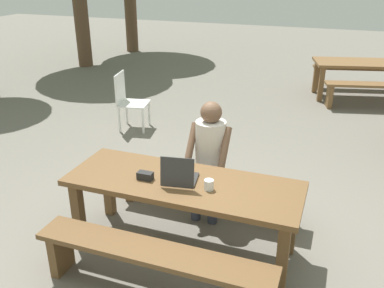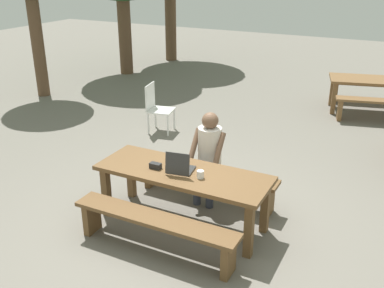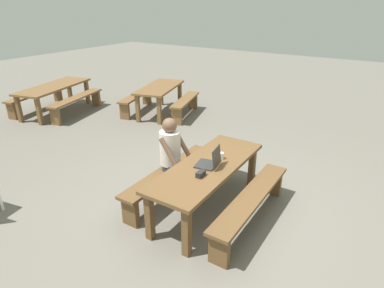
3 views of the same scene
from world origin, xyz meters
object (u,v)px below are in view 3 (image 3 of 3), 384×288
object	(u,v)px
small_pouch	(201,174)
picnic_table_mid	(160,91)
person_seated	(172,152)
picnic_table_rear	(54,89)
picnic_table_front	(208,171)
laptop	(210,162)
coffee_mug	(221,156)

from	to	relation	value
small_pouch	picnic_table_mid	size ratio (longest dim) A/B	0.07
person_seated	picnic_table_rear	size ratio (longest dim) A/B	0.55
picnic_table_front	laptop	bearing A→B (deg)	-110.21
picnic_table_front	picnic_table_mid	size ratio (longest dim) A/B	1.12
small_pouch	picnic_table_rear	size ratio (longest dim) A/B	0.06
laptop	coffee_mug	world-z (taller)	laptop
picnic_table_mid	picnic_table_rear	world-z (taller)	picnic_table_mid
small_pouch	picnic_table_front	bearing A→B (deg)	14.36
picnic_table_front	laptop	xyz separation A→B (m)	(-0.02, -0.05, 0.17)
picnic_table_mid	person_seated	bearing A→B (deg)	-155.35
picnic_table_front	picnic_table_mid	bearing A→B (deg)	46.26
picnic_table_rear	laptop	bearing A→B (deg)	-120.78
laptop	coffee_mug	distance (m)	0.28
small_pouch	coffee_mug	world-z (taller)	coffee_mug
picnic_table_front	coffee_mug	bearing A→B (deg)	-13.62
coffee_mug	person_seated	xyz separation A→B (m)	(-0.22, 0.68, -0.02)
person_seated	small_pouch	bearing A→B (deg)	-117.32
small_pouch	coffee_mug	size ratio (longest dim) A/B	1.53
laptop	picnic_table_mid	world-z (taller)	laptop
small_pouch	coffee_mug	bearing A→B (deg)	2.04
laptop	picnic_table_mid	bearing A→B (deg)	-142.93
small_pouch	coffee_mug	xyz separation A→B (m)	(0.58, 0.02, 0.01)
picnic_table_rear	picnic_table_mid	bearing A→B (deg)	-74.60
picnic_table_mid	picnic_table_front	bearing A→B (deg)	-149.53
laptop	coffee_mug	xyz separation A→B (m)	(0.27, -0.02, -0.02)
laptop	picnic_table_mid	size ratio (longest dim) A/B	0.18
coffee_mug	picnic_table_mid	xyz separation A→B (m)	(2.79, 3.25, -0.13)
picnic_table_front	laptop	world-z (taller)	laptop
picnic_table_front	small_pouch	world-z (taller)	small_pouch
coffee_mug	picnic_table_rear	world-z (taller)	coffee_mug
coffee_mug	person_seated	distance (m)	0.72
picnic_table_front	person_seated	distance (m)	0.63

